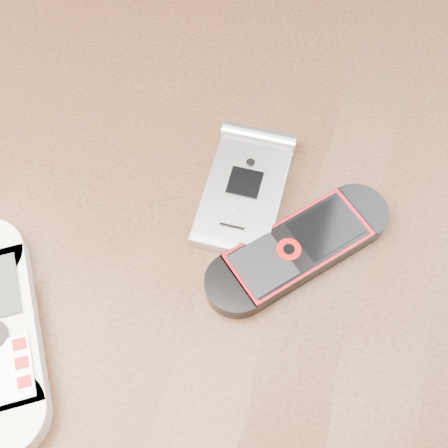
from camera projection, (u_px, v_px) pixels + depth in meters
ground at (221, 425)px, 1.12m from camera, size 4.00×4.00×0.00m
table at (219, 285)px, 0.55m from camera, size 1.20×0.80×0.75m
nokia_black_red at (298, 248)px, 0.45m from camera, size 0.13×0.14×0.02m
motorola_razr at (244, 191)px, 0.47m from camera, size 0.06×0.11×0.02m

